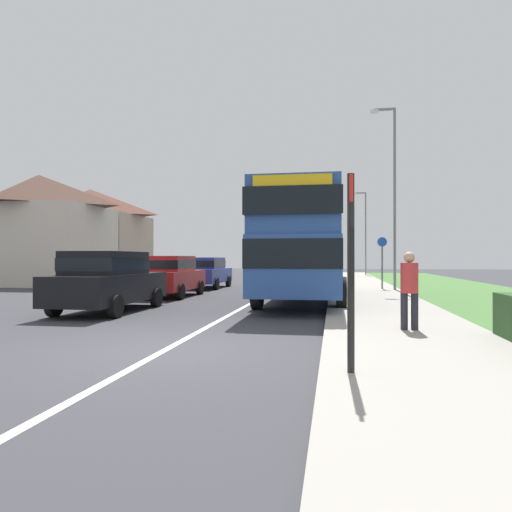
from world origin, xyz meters
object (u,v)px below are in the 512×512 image
Objects in this scene: double_decker_bus at (304,241)px; street_lamp_far at (364,228)px; parked_car_blue at (206,271)px; cycle_route_sign at (382,261)px; street_lamp_mid at (393,188)px; parked_car_black at (108,279)px; pedestrian_at_stop at (409,287)px; parked_car_red at (169,274)px; bus_stop_sign at (351,258)px.

street_lamp_far is (3.66, 24.77, 2.04)m from double_decker_bus.
double_decker_bus is at bearing -50.35° from parked_car_blue.
cycle_route_sign is 3.39m from street_lamp_mid.
parked_car_black is at bearing -142.28° from double_decker_bus.
pedestrian_at_stop reaches higher than parked_car_blue.
street_lamp_mid reaches higher than parked_car_blue.
parked_car_black is at bearing -89.43° from parked_car_blue.
double_decker_bus reaches higher than parked_car_red.
street_lamp_mid is at bearing -8.62° from parked_car_blue.
double_decker_bus is at bearing -11.37° from parked_car_red.
double_decker_bus is 3.84× the size of bus_stop_sign.
double_decker_bus is 1.19× the size of street_lamp_mid.
bus_stop_sign reaches higher than parked_car_red.
bus_stop_sign is 35.59m from street_lamp_far.
cycle_route_sign reaches higher than parked_car_blue.
double_decker_bus is 2.31× the size of parked_car_blue.
street_lamp_mid reaches higher than pedestrian_at_stop.
pedestrian_at_stop is at bearing -70.14° from double_decker_bus.
parked_car_black is at bearing -130.93° from cycle_route_sign.
street_lamp_far is at bearing 63.41° from parked_car_blue.
cycle_route_sign is (8.60, 9.92, 0.48)m from parked_car_black.
double_decker_bus is at bearing -125.20° from street_lamp_mid.
parked_car_blue is 1.71× the size of cycle_route_sign.
cycle_route_sign is 19.18m from street_lamp_far.
street_lamp_far is (0.40, 18.98, 2.75)m from cycle_route_sign.
cycle_route_sign is 0.30× the size of street_lamp_mid.
bus_stop_sign reaches higher than parked_car_blue.
street_lamp_mid is 1.15× the size of street_lamp_far.
cycle_route_sign reaches higher than parked_car_red.
parked_car_blue is 0.52× the size of street_lamp_mid.
street_lamp_far reaches higher than parked_car_black.
cycle_route_sign is at bearing -5.14° from parked_car_blue.
parked_car_red is 0.49× the size of street_lamp_mid.
double_decker_bus is at bearing 96.67° from bus_stop_sign.
street_lamp_far reaches higher than cycle_route_sign.
parked_car_red is 25.58m from street_lamp_far.
street_lamp_mid is (1.15, 12.15, 3.76)m from pedestrian_at_stop.
street_lamp_mid reaches higher than parked_car_red.
parked_car_blue is 8.76m from cycle_route_sign.
double_decker_bus is at bearing -119.39° from cycle_route_sign.
pedestrian_at_stop is 0.66× the size of cycle_route_sign.
street_lamp_mid is (3.66, 5.19, 2.60)m from double_decker_bus.
street_lamp_far is (9.11, 18.20, 3.31)m from parked_car_blue.
double_decker_bus is 6.87m from street_lamp_mid.
pedestrian_at_stop is at bearing -45.38° from parked_car_red.
parked_car_red is 0.57× the size of street_lamp_far.
parked_car_black is 9.28m from bus_stop_sign.
parked_car_black is 30.45m from street_lamp_far.
cycle_route_sign is (2.02, 16.43, -0.11)m from bus_stop_sign.
parked_car_blue is at bearing 171.38° from street_lamp_mid.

